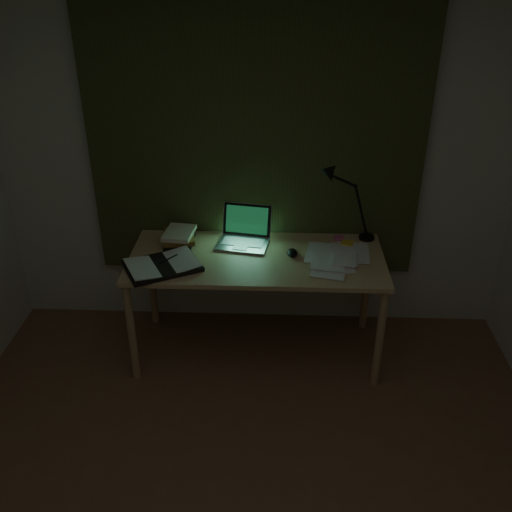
{
  "coord_description": "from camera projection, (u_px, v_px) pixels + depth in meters",
  "views": [
    {
      "loc": [
        0.15,
        -1.64,
        2.52
      ],
      "look_at": [
        0.03,
        1.44,
        0.82
      ],
      "focal_mm": 40.0,
      "sensor_mm": 36.0,
      "label": 1
    }
  ],
  "objects": [
    {
      "name": "open_textbook",
      "position": [
        162.0,
        265.0,
        3.53
      ],
      "size": [
        0.54,
        0.48,
        0.04
      ],
      "primitive_type": null,
      "rotation": [
        0.0,
        0.0,
        0.49
      ],
      "color": "silver",
      "rests_on": "desk"
    },
    {
      "name": "desk",
      "position": [
        257.0,
        305.0,
        3.84
      ],
      "size": [
        1.64,
        0.72,
        0.75
      ],
      "primitive_type": null,
      "color": "tan",
      "rests_on": "floor"
    },
    {
      "name": "sticky_pink",
      "position": [
        339.0,
        238.0,
        3.87
      ],
      "size": [
        0.07,
        0.07,
        0.01
      ],
      "primitive_type": "cube",
      "rotation": [
        0.0,
        0.0,
        -0.02
      ],
      "color": "#DD5685",
      "rests_on": "desk"
    },
    {
      "name": "mouse",
      "position": [
        292.0,
        253.0,
        3.66
      ],
      "size": [
        0.07,
        0.11,
        0.04
      ],
      "primitive_type": "ellipsoid",
      "rotation": [
        0.0,
        0.0,
        0.04
      ],
      "color": "black",
      "rests_on": "desk"
    },
    {
      "name": "curtain",
      "position": [
        255.0,
        132.0,
        3.67
      ],
      "size": [
        2.2,
        0.06,
        2.0
      ],
      "primitive_type": "cube",
      "color": "#2F341A",
      "rests_on": "wall_back"
    },
    {
      "name": "sticky_yellow",
      "position": [
        347.0,
        243.0,
        3.81
      ],
      "size": [
        0.1,
        0.1,
        0.02
      ],
      "primitive_type": "cube",
      "rotation": [
        0.0,
        0.0,
        -0.31
      ],
      "color": "yellow",
      "rests_on": "desk"
    },
    {
      "name": "laptop",
      "position": [
        242.0,
        229.0,
        3.74
      ],
      "size": [
        0.39,
        0.43,
        0.24
      ],
      "primitive_type": null,
      "rotation": [
        0.0,
        0.0,
        -0.17
      ],
      "color": "#A6A6AB",
      "rests_on": "desk"
    },
    {
      "name": "book_stack",
      "position": [
        179.0,
        237.0,
        3.8
      ],
      "size": [
        0.21,
        0.25,
        0.1
      ],
      "primitive_type": null,
      "rotation": [
        0.0,
        0.0,
        0.04
      ],
      "color": "silver",
      "rests_on": "desk"
    },
    {
      "name": "desk_lamp",
      "position": [
        370.0,
        200.0,
        3.75
      ],
      "size": [
        0.4,
        0.32,
        0.57
      ],
      "primitive_type": null,
      "rotation": [
        0.0,
        0.0,
        0.07
      ],
      "color": "black",
      "rests_on": "desk"
    },
    {
      "name": "wall_back",
      "position": [
        256.0,
        159.0,
        3.8
      ],
      "size": [
        3.5,
        0.0,
        2.5
      ],
      "primitive_type": "cube",
      "color": "beige",
      "rests_on": "ground"
    },
    {
      "name": "loose_papers",
      "position": [
        336.0,
        258.0,
        3.63
      ],
      "size": [
        0.37,
        0.39,
        0.02
      ],
      "primitive_type": null,
      "rotation": [
        0.0,
        0.0,
        0.09
      ],
      "color": "silver",
      "rests_on": "desk"
    }
  ]
}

